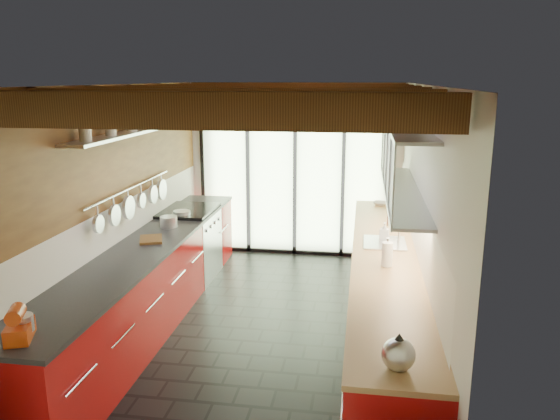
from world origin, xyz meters
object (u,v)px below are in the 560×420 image
(kettle, at_px, (398,352))
(soap_bottle, at_px, (384,232))
(stand_mixer, at_px, (20,326))
(bowl, at_px, (380,203))
(paper_towel, at_px, (387,255))

(kettle, xyz_separation_m, soap_bottle, (0.00, 2.72, -0.00))
(stand_mixer, height_order, bowl, stand_mixer)
(kettle, distance_m, soap_bottle, 2.72)
(kettle, relative_size, paper_towel, 0.98)
(soap_bottle, height_order, bowl, soap_bottle)
(soap_bottle, xyz_separation_m, bowl, (0.00, 1.78, -0.08))
(bowl, bearing_deg, stand_mixer, -119.48)
(stand_mixer, bearing_deg, kettle, -0.15)
(paper_towel, bearing_deg, soap_bottle, 90.00)
(paper_towel, relative_size, soap_bottle, 1.31)
(paper_towel, height_order, bowl, paper_towel)
(stand_mixer, bearing_deg, soap_bottle, 46.91)
(kettle, distance_m, bowl, 4.50)
(kettle, bearing_deg, bowl, 90.00)
(kettle, relative_size, soap_bottle, 1.29)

